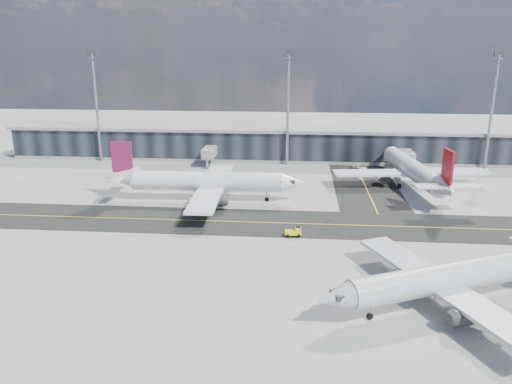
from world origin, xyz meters
TOP-DOWN VIEW (x-y plane):
  - ground at (0.00, 0.00)m, footprint 300.00×300.00m
  - taxiway_lanes at (3.91, 10.74)m, footprint 180.00×63.00m
  - terminal_concourse at (0.04, 54.93)m, footprint 152.00×19.80m
  - floodlight_masts at (0.00, 48.00)m, footprint 102.50×0.70m
  - airliner_af at (-15.84, 15.95)m, footprint 40.21×34.23m
  - airliner_redtail at (28.17, 28.99)m, footprint 34.58×40.43m
  - airliner_near at (21.82, -22.57)m, footprint 34.33×29.63m
  - baggage_tug at (2.60, -2.19)m, footprint 2.74×1.48m
  - service_van at (18.15, 44.00)m, footprint 4.35×5.10m

SIDE VIEW (x-z plane):
  - ground at x=0.00m, z-range 0.00..0.00m
  - taxiway_lanes at x=3.91m, z-range -0.01..0.03m
  - service_van at x=18.15m, z-range 0.00..1.30m
  - baggage_tug at x=2.60m, z-range 0.00..1.68m
  - airliner_near at x=21.82m, z-range -1.81..8.86m
  - airliner_af at x=-15.84m, z-range -2.02..9.91m
  - airliner_redtail at x=28.17m, z-range -2.03..9.94m
  - terminal_concourse at x=0.04m, z-range -0.31..8.49m
  - floodlight_masts at x=0.00m, z-range 1.16..30.06m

